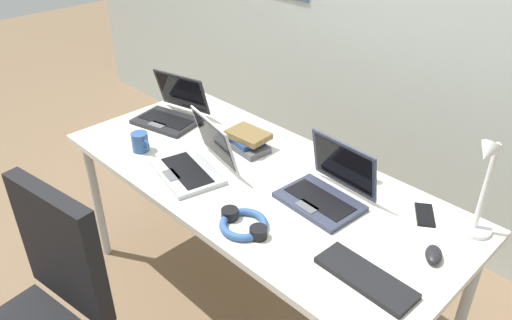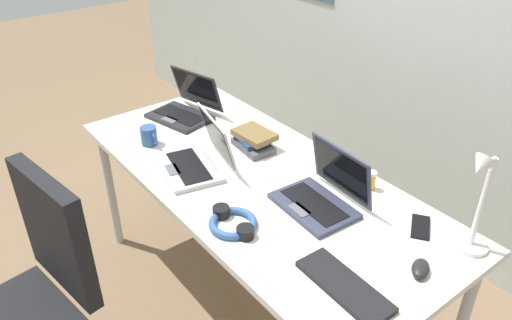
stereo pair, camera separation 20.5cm
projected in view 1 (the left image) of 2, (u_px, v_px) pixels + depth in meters
ground_plane at (256, 301)px, 2.47m from camera, size 12.00×12.00×0.00m
desk at (256, 187)px, 2.12m from camera, size 1.80×0.80×0.74m
desk_lamp at (482, 189)px, 1.66m from camera, size 0.12×0.18×0.40m
laptop_back_left at (327, 190)px, 1.92m from camera, size 0.33×0.28×0.23m
laptop_by_keyboard at (171, 112)px, 2.51m from camera, size 0.36×0.34×0.22m
laptop_center at (196, 162)px, 2.10m from camera, size 0.37×0.34×0.23m
external_keyboard at (365, 277)px, 1.57m from camera, size 0.33×0.13×0.02m
computer_mouse at (434, 255)px, 1.65m from camera, size 0.09×0.11×0.03m
cell_phone at (425, 215)px, 1.86m from camera, size 0.13×0.15×0.01m
headphones at (244, 224)px, 1.79m from camera, size 0.21×0.18×0.04m
pill_bottle at (370, 173)px, 2.04m from camera, size 0.04×0.04×0.08m
book_stack at (247, 140)px, 2.27m from camera, size 0.21×0.16×0.08m
coffee_mug at (140, 142)px, 2.25m from camera, size 0.11×0.08×0.09m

